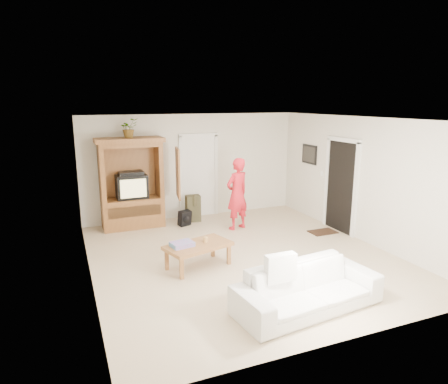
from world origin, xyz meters
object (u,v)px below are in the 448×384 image
(man, at_px, (237,194))
(armoire, at_px, (133,189))
(sofa, at_px, (308,288))
(coffee_table, at_px, (198,247))

(man, bearing_deg, armoire, -45.30)
(armoire, bearing_deg, man, -25.97)
(sofa, height_order, coffee_table, sofa)
(coffee_table, bearing_deg, man, 32.58)
(sofa, bearing_deg, man, 74.78)
(man, bearing_deg, coffee_table, 29.41)
(armoire, xyz_separation_m, coffee_table, (0.65, -2.82, -0.53))
(armoire, bearing_deg, sofa, -71.43)
(man, xyz_separation_m, sofa, (-0.57, -3.75, -0.51))
(armoire, bearing_deg, coffee_table, -77.12)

